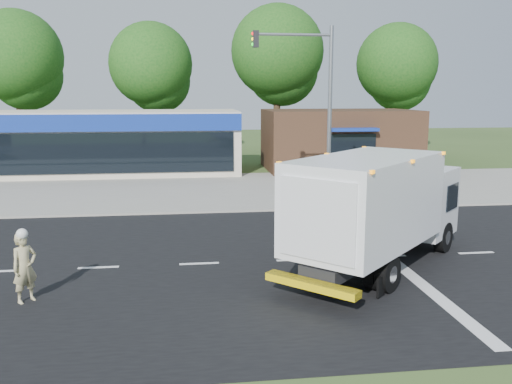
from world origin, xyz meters
TOP-DOWN VIEW (x-y plane):
  - ground at (0.00, 0.00)m, footprint 120.00×120.00m
  - road_asphalt at (0.00, 0.00)m, footprint 60.00×14.00m
  - sidewalk at (0.00, 8.20)m, footprint 60.00×2.40m
  - parking_apron at (0.00, 14.00)m, footprint 60.00×9.00m
  - lane_markings at (1.35, -1.35)m, footprint 55.20×7.00m
  - ems_box_truck at (2.22, -1.11)m, footprint 7.15×7.23m
  - emergency_worker at (-7.35, -2.50)m, footprint 0.76×0.76m
  - retail_strip_mall at (-9.00, 19.93)m, footprint 18.00×6.20m
  - brown_storefront at (7.00, 19.98)m, footprint 10.00×6.70m
  - traffic_signal_pole at (2.35, 7.60)m, footprint 3.51×0.25m
  - background_trees at (-0.85, 28.16)m, footprint 36.77×7.39m

SIDE VIEW (x-z plane):
  - ground at x=0.00m, z-range 0.00..0.00m
  - road_asphalt at x=0.00m, z-range -0.01..0.01m
  - parking_apron at x=0.00m, z-range 0.00..0.02m
  - lane_markings at x=1.35m, z-range 0.01..0.02m
  - sidewalk at x=0.00m, z-range 0.00..0.12m
  - emergency_worker at x=-7.35m, z-range -0.02..1.87m
  - ems_box_truck at x=2.22m, z-range 0.26..3.71m
  - brown_storefront at x=7.00m, z-range 0.00..4.00m
  - retail_strip_mall at x=-9.00m, z-range 0.01..4.01m
  - traffic_signal_pole at x=2.35m, z-range 0.92..8.92m
  - background_trees at x=-0.85m, z-range 1.33..13.43m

